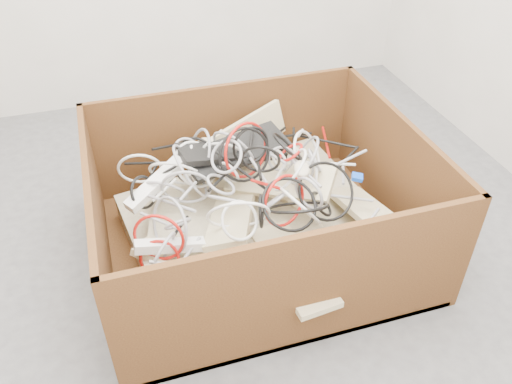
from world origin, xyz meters
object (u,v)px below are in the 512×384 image
object	(u,v)px
cardboard_box	(253,226)
power_strip_left	(156,183)
vga_plug	(357,177)
power_strip_right	(170,245)

from	to	relation	value
cardboard_box	power_strip_left	world-z (taller)	cardboard_box
power_strip_left	vga_plug	bearing A→B (deg)	-44.95
cardboard_box	power_strip_right	distance (m)	0.47
cardboard_box	power_strip_right	xyz separation A→B (m)	(-0.38, -0.21, 0.18)
cardboard_box	vga_plug	size ratio (longest dim) A/B	29.12
cardboard_box	vga_plug	bearing A→B (deg)	-9.99
power_strip_left	power_strip_right	xyz separation A→B (m)	(-0.00, -0.30, -0.07)
cardboard_box	power_strip_left	bearing A→B (deg)	166.53
power_strip_left	vga_plug	distance (m)	0.82
cardboard_box	power_strip_right	size ratio (longest dim) A/B	5.17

